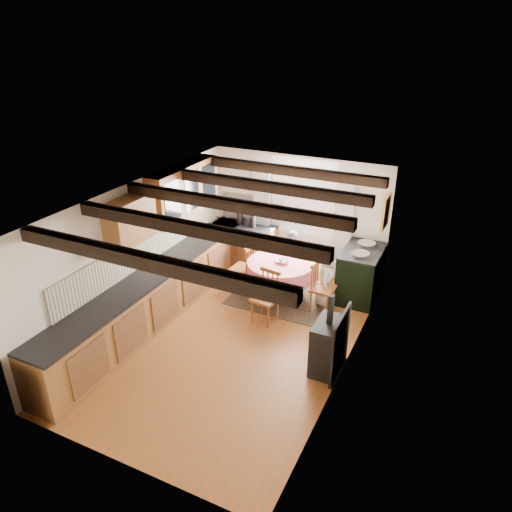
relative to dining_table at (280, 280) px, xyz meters
The scene contains 41 objects.
floor 1.58m from the dining_table, 95.58° to the right, with size 3.60×5.50×0.00m, color #A6531E.
ceiling 2.55m from the dining_table, 95.58° to the right, with size 3.60×5.50×0.00m, color white.
wall_back 1.48m from the dining_table, 96.99° to the left, with size 3.60×0.00×2.40m, color silver.
wall_front 4.36m from the dining_table, 92.00° to the right, with size 3.60×0.00×2.40m, color silver.
wall_left 2.61m from the dining_table, 141.87° to the right, with size 0.00×5.50×2.40m, color silver.
wall_right 2.40m from the dining_table, 42.84° to the right, with size 0.00×5.50×2.40m, color silver.
beam_a 4.03m from the dining_table, 92.43° to the right, with size 3.60×0.16×0.16m, color black.
beam_b 3.19m from the dining_table, 93.38° to the right, with size 3.60×0.16×0.16m, color black.
beam_c 2.47m from the dining_table, 95.58° to the right, with size 3.60×0.16×0.16m, color black.
beam_d 2.02m from the dining_table, 105.76° to the right, with size 3.60×0.16×0.16m, color black.
beam_e 2.00m from the dining_table, 107.67° to the left, with size 3.60×0.16×0.16m, color black.
splash_left 2.43m from the dining_table, 147.48° to the right, with size 0.02×4.50×0.55m, color beige.
splash_back 1.86m from the dining_table, 133.78° to the left, with size 1.40×0.02×0.55m, color beige.
base_cabinet_left 2.25m from the dining_table, 137.15° to the right, with size 0.60×5.30×0.88m, color brown.
base_cabinet_back 1.51m from the dining_table, 142.53° to the left, with size 1.30×0.60×0.88m, color brown.
worktop_left 2.30m from the dining_table, 136.80° to the right, with size 0.64×5.30×0.04m, color black.
worktop_back 1.59m from the dining_table, 143.13° to the left, with size 1.30×0.64×0.04m, color black.
wall_cabinet_glass 2.40m from the dining_table, 169.48° to the right, with size 0.34×1.80×0.90m, color brown.
wall_cabinet_solid 2.98m from the dining_table, 134.20° to the right, with size 0.34×0.90×0.70m, color brown.
window_frame 1.72m from the dining_table, 92.36° to the left, with size 1.34×0.03×1.54m, color white.
window_pane 1.73m from the dining_table, 92.35° to the left, with size 1.20×0.01×1.40m, color white.
curtain_left 1.61m from the dining_table, 128.78° to the left, with size 0.35×0.10×2.10m, color #BABCB8.
curtain_right 1.56m from the dining_table, 54.44° to the left, with size 0.35×0.10×2.10m, color #BABCB8.
curtain_rod 2.14m from the dining_table, 92.54° to the left, with size 0.03×0.03×2.00m, color black.
wall_picture 2.23m from the dining_table, 25.41° to the left, with size 0.04×0.50×0.60m, color gold.
wall_plate 2.00m from the dining_table, 52.88° to the left, with size 0.30×0.30×0.02m, color silver.
rug 0.37m from the dining_table, 75.96° to the left, with size 1.75×1.36×0.01m, color black.
dining_table is the anchor object (origin of this frame).
chair_near 0.85m from the dining_table, 85.05° to the right, with size 0.40×0.42×0.94m, color brown, non-canonical shape.
chair_left 0.78m from the dining_table, behind, with size 0.42×0.44×0.97m, color brown, non-canonical shape.
chair_right 0.86m from the dining_table, ahead, with size 0.41×0.43×0.95m, color brown, non-canonical shape.
aga_range 1.49m from the dining_table, 26.86° to the left, with size 0.69×1.07×0.98m, color black, non-canonical shape.
cast_iron_stove 2.18m from the dining_table, 48.52° to the right, with size 0.38×0.63×1.26m, color black, non-canonical shape.
child_far 0.68m from the dining_table, 93.79° to the left, with size 0.40×0.27×1.11m, color #353D46.
child_right 0.84m from the dining_table, 11.07° to the left, with size 0.53×0.34×1.08m, color silver.
bowl_a 0.40m from the dining_table, 135.15° to the left, with size 0.21×0.21×0.05m, color silver.
bowl_b 0.41m from the dining_table, 12.38° to the right, with size 0.20×0.20×0.06m, color silver.
cup 0.42m from the dining_table, 49.56° to the right, with size 0.10×0.10×0.09m, color silver.
canister_tall 1.79m from the dining_table, 143.66° to the left, with size 0.13×0.13×0.23m, color #262628.
canister_wide 1.59m from the dining_table, 140.57° to the left, with size 0.17×0.17×0.19m, color #262628.
canister_slim 1.49m from the dining_table, 138.13° to the left, with size 0.11×0.11×0.30m, color #262628.
Camera 1 is at (3.10, -5.68, 4.63)m, focal length 33.69 mm.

